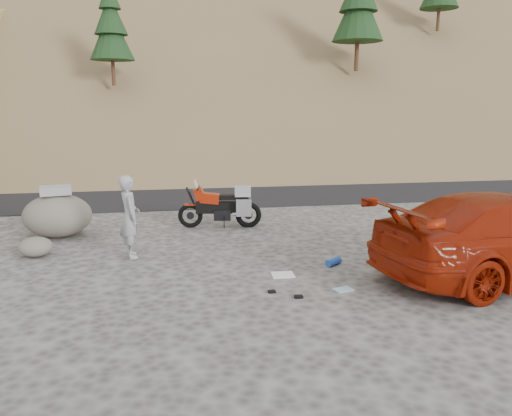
{
  "coord_description": "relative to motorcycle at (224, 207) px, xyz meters",
  "views": [
    {
      "loc": [
        -1.5,
        -10.28,
        3.29
      ],
      "look_at": [
        0.36,
        0.7,
        1.0
      ],
      "focal_mm": 35.0,
      "sensor_mm": 36.0,
      "label": 1
    }
  ],
  "objects": [
    {
      "name": "small_rock",
      "position": [
        -4.4,
        -2.0,
        -0.36
      ],
      "size": [
        0.86,
        0.8,
        0.44
      ],
      "rotation": [
        0.0,
        0.0,
        0.22
      ],
      "color": "#5D5750",
      "rests_on": "ground"
    },
    {
      "name": "man",
      "position": [
        -2.31,
        -2.37,
        -0.58
      ],
      "size": [
        0.59,
        0.75,
        1.83
      ],
      "primitive_type": "imported",
      "rotation": [
        0.0,
        0.0,
        1.82
      ],
      "color": "#939399",
      "rests_on": "ground"
    },
    {
      "name": "hillside",
      "position": [
        0.1,
        37.83,
        10.49
      ],
      "size": [
        120.0,
        73.0,
        46.72
      ],
      "color": "brown",
      "rests_on": "ground"
    },
    {
      "name": "gear_blue_mat",
      "position": [
        1.92,
        -3.72,
        -0.5
      ],
      "size": [
        0.4,
        0.35,
        0.15
      ],
      "primitive_type": "cylinder",
      "rotation": [
        0.0,
        1.57,
        0.64
      ],
      "color": "#1B46A7",
      "rests_on": "ground"
    },
    {
      "name": "gear_white_cloth",
      "position": [
        0.74,
        -4.15,
        -0.57
      ],
      "size": [
        0.46,
        0.41,
        0.01
      ],
      "primitive_type": "cube",
      "rotation": [
        0.0,
        0.0,
        -0.04
      ],
      "color": "white",
      "rests_on": "ground"
    },
    {
      "name": "motorcycle",
      "position": [
        0.0,
        0.0,
        0.0
      ],
      "size": [
        2.29,
        0.81,
        1.36
      ],
      "rotation": [
        0.0,
        0.0,
        -0.12
      ],
      "color": "black",
      "rests_on": "ground"
    },
    {
      "name": "gear_glove_a",
      "position": [
        0.75,
        -5.35,
        -0.56
      ],
      "size": [
        0.15,
        0.11,
        0.04
      ],
      "primitive_type": "cube",
      "rotation": [
        0.0,
        0.0,
        -0.03
      ],
      "color": "black",
      "rests_on": "ground"
    },
    {
      "name": "gear_bottle",
      "position": [
        3.21,
        -4.38,
        -0.48
      ],
      "size": [
        0.08,
        0.08,
        0.21
      ],
      "primitive_type": "cylinder",
      "rotation": [
        0.0,
        0.0,
        -0.08
      ],
      "color": "#1B46A7",
      "rests_on": "ground"
    },
    {
      "name": "gear_blue_cloth",
      "position": [
        1.65,
        -5.12,
        -0.58
      ],
      "size": [
        0.39,
        0.33,
        0.01
      ],
      "primitive_type": "cube",
      "rotation": [
        0.0,
        0.0,
        0.28
      ],
      "color": "#8BBDD7",
      "rests_on": "ground"
    },
    {
      "name": "gear_funnel",
      "position": [
        3.97,
        -5.01,
        -0.5
      ],
      "size": [
        0.14,
        0.14,
        0.17
      ],
      "primitive_type": "cone",
      "rotation": [
        0.0,
        0.0,
        0.09
      ],
      "color": "#A91D0B",
      "rests_on": "ground"
    },
    {
      "name": "boulder",
      "position": [
        -4.27,
        -0.29,
        -0.02
      ],
      "size": [
        1.72,
        1.47,
        1.28
      ],
      "rotation": [
        0.0,
        0.0,
        0.02
      ],
      "color": "#5D5750",
      "rests_on": "ground"
    },
    {
      "name": "gear_glove_b",
      "position": [
        0.34,
        -5.04,
        -0.56
      ],
      "size": [
        0.14,
        0.12,
        0.04
      ],
      "primitive_type": "cube",
      "rotation": [
        0.0,
        0.0,
        0.2
      ],
      "color": "black",
      "rests_on": "ground"
    },
    {
      "name": "red_car",
      "position": [
        5.11,
        -4.94,
        -0.58
      ],
      "size": [
        5.96,
        3.22,
        1.64
      ],
      "primitive_type": "imported",
      "rotation": [
        0.0,
        0.0,
        1.74
      ],
      "color": "maroon",
      "rests_on": "ground"
    },
    {
      "name": "road",
      "position": [
        0.15,
        5.96,
        -0.58
      ],
      "size": [
        120.0,
        7.0,
        0.05
      ],
      "primitive_type": "cube",
      "color": "black",
      "rests_on": "ground"
    },
    {
      "name": "ground",
      "position": [
        0.15,
        -3.04,
        -0.58
      ],
      "size": [
        140.0,
        140.0,
        0.0
      ],
      "primitive_type": "plane",
      "color": "#42403D",
      "rests_on": "ground"
    }
  ]
}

